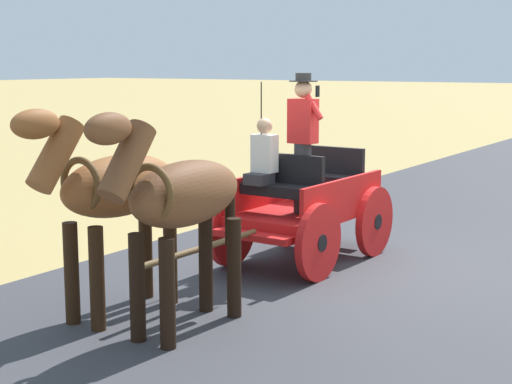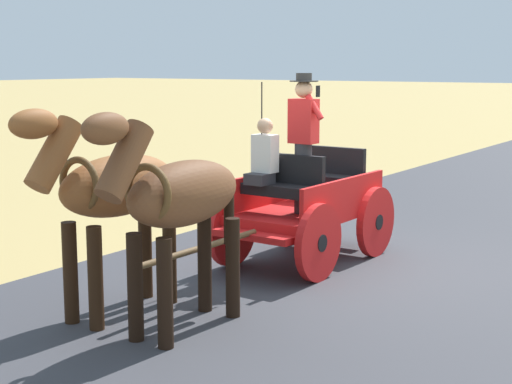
# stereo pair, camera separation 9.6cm
# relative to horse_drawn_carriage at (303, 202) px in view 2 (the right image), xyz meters

# --- Properties ---
(ground_plane) EXTENTS (200.00, 200.00, 0.00)m
(ground_plane) POSITION_rel_horse_drawn_carriage_xyz_m (-0.58, -0.27, -0.82)
(ground_plane) COLOR tan
(road_surface) EXTENTS (6.07, 160.00, 0.01)m
(road_surface) POSITION_rel_horse_drawn_carriage_xyz_m (-0.58, -0.27, -0.81)
(road_surface) COLOR #38383D
(road_surface) RESTS_ON ground
(horse_drawn_carriage) EXTENTS (1.46, 4.51, 2.50)m
(horse_drawn_carriage) POSITION_rel_horse_drawn_carriage_xyz_m (0.00, 0.00, 0.00)
(horse_drawn_carriage) COLOR red
(horse_drawn_carriage) RESTS_ON ground
(horse_near_side) EXTENTS (0.57, 2.13, 2.21)m
(horse_near_side) POSITION_rel_horse_drawn_carriage_xyz_m (-0.37, 3.04, 0.51)
(horse_near_side) COLOR brown
(horse_near_side) RESTS_ON ground
(horse_off_side) EXTENTS (0.61, 2.13, 2.21)m
(horse_off_side) POSITION_rel_horse_drawn_carriage_xyz_m (0.51, 3.02, 0.51)
(horse_off_side) COLOR brown
(horse_off_side) RESTS_ON ground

